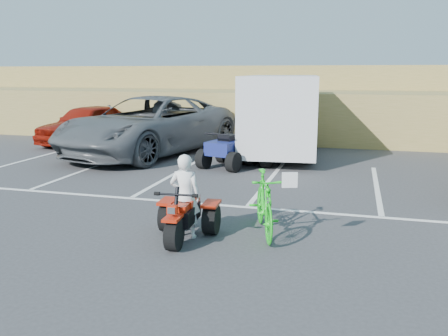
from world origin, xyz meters
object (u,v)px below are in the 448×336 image
(quad_atv_green, at_px, (261,163))
(grey_pickup, at_px, (149,125))
(red_trike_atv, at_px, (183,240))
(green_dirt_bike, at_px, (264,203))
(quad_atv_blue, at_px, (228,167))
(cargo_trailer, at_px, (281,113))
(red_car, at_px, (88,124))
(rider, at_px, (185,196))

(quad_atv_green, bearing_deg, grey_pickup, -172.42)
(red_trike_atv, distance_m, green_dirt_bike, 1.53)
(quad_atv_blue, bearing_deg, grey_pickup, 169.15)
(green_dirt_bike, distance_m, quad_atv_green, 6.59)
(grey_pickup, xyz_separation_m, cargo_trailer, (4.43, 0.96, 0.46))
(cargo_trailer, bearing_deg, grey_pickup, -173.30)
(quad_atv_blue, bearing_deg, red_car, 169.03)
(grey_pickup, distance_m, quad_atv_blue, 3.73)
(red_trike_atv, height_order, green_dirt_bike, green_dirt_bike)
(green_dirt_bike, relative_size, quad_atv_green, 1.20)
(cargo_trailer, relative_size, quad_atv_green, 3.90)
(grey_pickup, relative_size, cargo_trailer, 1.20)
(green_dirt_bike, relative_size, grey_pickup, 0.26)
(red_trike_atv, bearing_deg, quad_atv_green, 86.98)
(grey_pickup, bearing_deg, red_trike_atv, -47.33)
(grey_pickup, distance_m, red_car, 3.83)
(quad_atv_blue, bearing_deg, cargo_trailer, 79.86)
(rider, relative_size, quad_atv_green, 0.95)
(red_trike_atv, xyz_separation_m, quad_atv_blue, (-0.89, 6.27, 0.00))
(green_dirt_bike, height_order, red_car, red_car)
(cargo_trailer, bearing_deg, quad_atv_green, -106.62)
(red_trike_atv, distance_m, grey_pickup, 8.91)
(green_dirt_bike, bearing_deg, red_trike_atv, -170.14)
(quad_atv_green, bearing_deg, cargo_trailer, 96.66)
(cargo_trailer, bearing_deg, rider, -97.61)
(red_trike_atv, height_order, cargo_trailer, cargo_trailer)
(red_trike_atv, bearing_deg, green_dirt_bike, 24.78)
(rider, relative_size, green_dirt_bike, 0.79)
(rider, height_order, red_car, red_car)
(quad_atv_green, bearing_deg, green_dirt_bike, -60.91)
(grey_pickup, height_order, cargo_trailer, cargo_trailer)
(green_dirt_bike, xyz_separation_m, cargo_trailer, (-0.96, 8.13, 0.90))
(cargo_trailer, relative_size, quad_atv_blue, 3.54)
(green_dirt_bike, distance_m, quad_atv_blue, 6.02)
(red_trike_atv, height_order, grey_pickup, grey_pickup)
(red_car, xyz_separation_m, quad_atv_green, (7.53, -2.41, -0.77))
(rider, xyz_separation_m, grey_pickup, (-4.12, 7.69, 0.27))
(rider, bearing_deg, cargo_trailer, -95.31)
(red_trike_atv, bearing_deg, grey_pickup, 114.49)
(red_trike_atv, bearing_deg, rider, 90.00)
(rider, bearing_deg, red_car, -54.42)
(red_car, distance_m, quad_atv_blue, 7.46)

